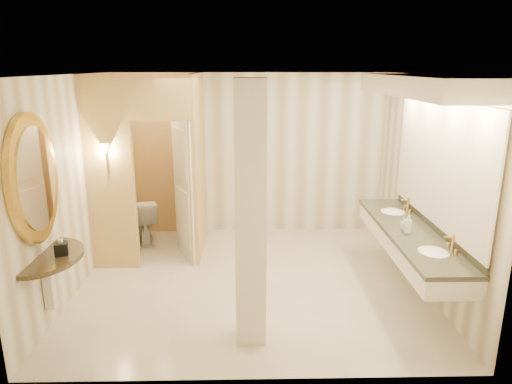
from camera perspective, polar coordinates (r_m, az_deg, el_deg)
floor at (r=6.27m, az=-0.61°, el=-11.06°), size 4.50×4.50×0.00m
ceiling at (r=5.61m, az=-0.69°, el=14.46°), size 4.50×4.50×0.00m
wall_back at (r=7.74m, az=-0.80°, el=4.69°), size 4.50×0.02×2.70m
wall_front at (r=3.89m, az=-0.33°, el=-6.43°), size 4.50×0.02×2.70m
wall_left at (r=6.19m, az=-21.95°, el=0.80°), size 0.02×4.00×2.70m
wall_right at (r=6.23m, az=20.52°, el=1.03°), size 0.02×4.00×2.70m
toilet_closet at (r=6.81m, az=-10.25°, el=3.24°), size 1.50×1.55×2.70m
wall_sconce at (r=6.41m, az=-18.25°, el=5.11°), size 0.14×0.14×0.42m
vanity at (r=5.71m, az=19.70°, el=2.74°), size 0.75×2.79×2.09m
console_shelf at (r=5.20m, az=-25.69°, el=-2.32°), size 1.03×1.03×1.97m
pillar at (r=4.51m, az=-0.68°, el=-3.26°), size 0.30×0.30×2.70m
tissue_box at (r=5.26m, az=-23.17°, el=-6.53°), size 0.17×0.17×0.13m
toilet at (r=7.67m, az=-13.89°, el=-3.43°), size 0.61×0.82×0.75m
soap_bottle_a at (r=5.85m, az=17.96°, el=-3.80°), size 0.08×0.08×0.14m
soap_bottle_b at (r=6.01m, az=18.43°, el=-3.45°), size 0.09×0.09×0.11m
soap_bottle_c at (r=5.70m, az=18.48°, el=-3.86°), size 0.10×0.10×0.23m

